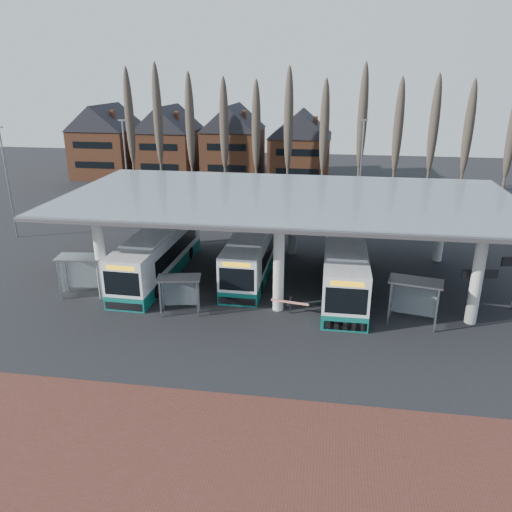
# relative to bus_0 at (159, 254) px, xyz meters

# --- Properties ---
(ground) EXTENTS (140.00, 140.00, 0.00)m
(ground) POSITION_rel_bus_0_xyz_m (9.63, -7.11, -1.68)
(ground) COLOR black
(ground) RESTS_ON ground
(brick_strip) EXTENTS (70.00, 10.00, 0.03)m
(brick_strip) POSITION_rel_bus_0_xyz_m (9.63, -19.11, -1.67)
(brick_strip) COLOR #562B22
(brick_strip) RESTS_ON ground
(station_canopy) EXTENTS (32.00, 16.00, 6.34)m
(station_canopy) POSITION_rel_bus_0_xyz_m (9.63, 0.89, 4.00)
(station_canopy) COLOR beige
(station_canopy) RESTS_ON ground
(poplar_row) EXTENTS (45.10, 1.10, 14.50)m
(poplar_row) POSITION_rel_bus_0_xyz_m (9.63, 25.89, 7.09)
(poplar_row) COLOR #473D33
(poplar_row) RESTS_ON ground
(townhouse_row) EXTENTS (36.80, 10.30, 12.25)m
(townhouse_row) POSITION_rel_bus_0_xyz_m (-6.12, 36.89, 4.25)
(townhouse_row) COLOR brown
(townhouse_row) RESTS_ON ground
(lamp_post_a) EXTENTS (0.80, 0.16, 10.17)m
(lamp_post_a) POSITION_rel_bus_0_xyz_m (-8.37, 14.89, 3.65)
(lamp_post_a) COLOR slate
(lamp_post_a) RESTS_ON ground
(lamp_post_b) EXTENTS (0.80, 0.16, 10.17)m
(lamp_post_b) POSITION_rel_bus_0_xyz_m (15.63, 18.89, 3.65)
(lamp_post_b) COLOR slate
(lamp_post_b) RESTS_ON ground
(lamp_post_d) EXTENTS (0.80, 0.16, 10.17)m
(lamp_post_d) POSITION_rel_bus_0_xyz_m (-16.37, 6.89, 3.65)
(lamp_post_d) COLOR slate
(lamp_post_d) RESTS_ON ground
(bus_0) EXTENTS (3.10, 12.93, 3.57)m
(bus_0) POSITION_rel_bus_0_xyz_m (0.00, 0.00, 0.00)
(bus_0) COLOR white
(bus_0) RESTS_ON ground
(bus_1) EXTENTS (2.84, 12.50, 3.46)m
(bus_1) POSITION_rel_bus_0_xyz_m (6.98, 1.70, -0.05)
(bus_1) COLOR white
(bus_1) RESTS_ON ground
(bus_2) EXTENTS (2.85, 13.18, 3.66)m
(bus_2) POSITION_rel_bus_0_xyz_m (13.87, -0.40, 0.04)
(bus_2) COLOR white
(bus_2) RESTS_ON ground
(shelter_0) EXTENTS (3.29, 1.92, 2.90)m
(shelter_0) POSITION_rel_bus_0_xyz_m (-3.91, -4.37, 0.43)
(shelter_0) COLOR gray
(shelter_0) RESTS_ON ground
(shelter_1) EXTENTS (2.90, 1.82, 2.50)m
(shelter_1) POSITION_rel_bus_0_xyz_m (3.46, -5.97, 0.14)
(shelter_1) COLOR gray
(shelter_1) RESTS_ON ground
(shelter_2) EXTENTS (3.39, 2.19, 2.91)m
(shelter_2) POSITION_rel_bus_0_xyz_m (18.02, -5.25, 0.43)
(shelter_2) COLOR gray
(shelter_2) RESTS_ON ground
(info_sign_0) EXTENTS (2.17, 0.35, 3.22)m
(info_sign_0) POSITION_rel_bus_0_xyz_m (21.99, -3.86, 1.02)
(info_sign_0) COLOR black
(info_sign_0) RESTS_ON ground
(barrier) EXTENTS (2.40, 0.85, 1.21)m
(barrier) POSITION_rel_bus_0_xyz_m (10.48, -5.49, -0.75)
(barrier) COLOR black
(barrier) RESTS_ON ground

